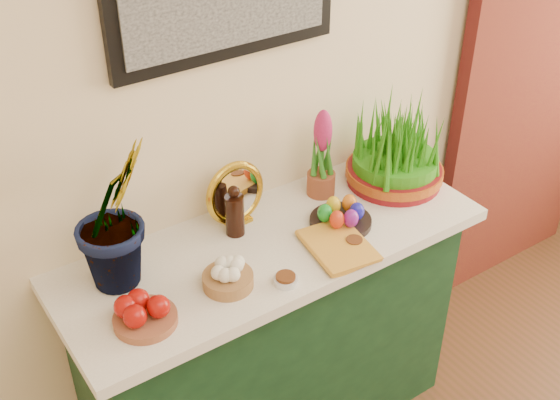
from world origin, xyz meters
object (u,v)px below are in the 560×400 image
at_px(sideboard, 272,344).
at_px(hyacinth_green, 112,193).
at_px(book, 312,253).
at_px(wheatgrass_sabzeh, 396,151).
at_px(mirror, 235,194).

height_order(sideboard, hyacinth_green, hyacinth_green).
distance_m(book, wheatgrass_sabzeh, 0.55).
xyz_separation_m(hyacinth_green, wheatgrass_sabzeh, (1.02, -0.05, -0.18)).
height_order(book, wheatgrass_sabzeh, wheatgrass_sabzeh).
bearing_deg(sideboard, book, -69.97).
xyz_separation_m(sideboard, wheatgrass_sabzeh, (0.55, 0.04, 0.59)).
bearing_deg(wheatgrass_sabzeh, mirror, 169.55).
bearing_deg(mirror, book, -72.79).
height_order(mirror, wheatgrass_sabzeh, wheatgrass_sabzeh).
relative_size(hyacinth_green, wheatgrass_sabzeh, 1.73).
bearing_deg(wheatgrass_sabzeh, hyacinth_green, 177.18).
relative_size(mirror, wheatgrass_sabzeh, 0.64).
height_order(sideboard, book, book).
xyz_separation_m(hyacinth_green, book, (0.51, -0.24, -0.28)).
height_order(mirror, book, mirror).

